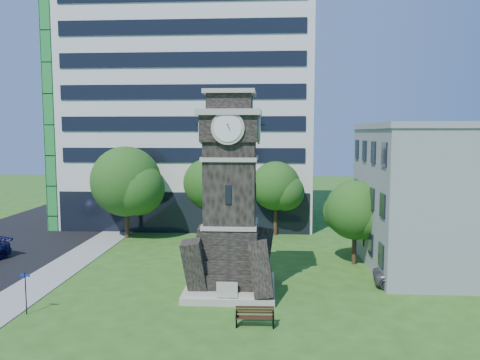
# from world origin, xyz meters

# --- Properties ---
(ground) EXTENTS (160.00, 160.00, 0.00)m
(ground) POSITION_xyz_m (0.00, 0.00, 0.00)
(ground) COLOR #2D5518
(ground) RESTS_ON ground
(sidewalk) EXTENTS (3.00, 70.00, 0.06)m
(sidewalk) POSITION_xyz_m (-9.50, 5.00, 0.03)
(sidewalk) COLOR gray
(sidewalk) RESTS_ON ground
(clock_tower) EXTENTS (5.40, 5.40, 12.22)m
(clock_tower) POSITION_xyz_m (3.00, 2.00, 5.28)
(clock_tower) COLOR #B3AA9C
(clock_tower) RESTS_ON ground
(office_tall) EXTENTS (26.20, 15.11, 28.60)m
(office_tall) POSITION_xyz_m (-3.20, 25.84, 14.22)
(office_tall) COLOR silver
(office_tall) RESTS_ON ground
(office_low) EXTENTS (15.20, 12.20, 10.40)m
(office_low) POSITION_xyz_m (19.97, 8.00, 5.21)
(office_low) COLOR gray
(office_low) RESTS_ON ground
(car_east_lot) EXTENTS (4.91, 2.77, 1.30)m
(car_east_lot) POSITION_xyz_m (14.34, 3.35, 0.65)
(car_east_lot) COLOR #56555B
(car_east_lot) RESTS_ON ground
(park_bench) EXTENTS (1.96, 0.52, 1.01)m
(park_bench) POSITION_xyz_m (4.66, -3.24, 0.53)
(park_bench) COLOR black
(park_bench) RESTS_ON ground
(street_sign) EXTENTS (0.55, 0.05, 2.29)m
(street_sign) POSITION_xyz_m (-7.66, -2.42, 1.43)
(street_sign) COLOR black
(street_sign) RESTS_ON ground
(tree_nw) EXTENTS (7.09, 6.45, 8.50)m
(tree_nw) POSITION_xyz_m (-7.72, 16.07, 5.07)
(tree_nw) COLOR #332114
(tree_nw) RESTS_ON ground
(tree_nc) EXTENTS (6.41, 5.83, 7.79)m
(tree_nc) POSITION_xyz_m (-0.35, 19.96, 4.68)
(tree_nc) COLOR #332114
(tree_nc) RESTS_ON ground
(tree_ne) EXTENTS (5.14, 4.67, 7.06)m
(tree_ne) POSITION_xyz_m (6.04, 18.23, 4.53)
(tree_ne) COLOR #332114
(tree_ne) RESTS_ON ground
(tree_east) EXTENTS (4.82, 4.38, 6.26)m
(tree_east) POSITION_xyz_m (11.74, 8.49, 3.91)
(tree_east) COLOR #332114
(tree_east) RESTS_ON ground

